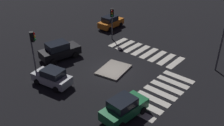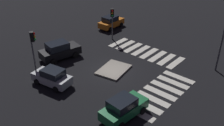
% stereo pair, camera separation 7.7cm
% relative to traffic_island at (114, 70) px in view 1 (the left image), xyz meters
% --- Properties ---
extents(ground_plane, '(80.00, 80.00, 0.00)m').
position_rel_traffic_island_xyz_m(ground_plane, '(-0.29, -0.03, -0.09)').
color(ground_plane, black).
extents(traffic_island, '(3.79, 3.12, 0.18)m').
position_rel_traffic_island_xyz_m(traffic_island, '(0.00, 0.00, 0.00)').
color(traffic_island, gray).
rests_on(traffic_island, ground).
extents(car_orange, '(4.00, 1.91, 1.73)m').
position_rel_traffic_island_xyz_m(car_orange, '(8.86, 8.06, 0.76)').
color(car_orange, orange).
rests_on(car_orange, ground).
extents(car_green, '(4.12, 2.15, 1.75)m').
position_rel_traffic_island_xyz_m(car_green, '(-4.85, -5.15, 0.77)').
color(car_green, '#196B38').
rests_on(car_green, ground).
extents(car_black, '(4.66, 2.76, 1.92)m').
position_rel_traffic_island_xyz_m(car_black, '(-1.83, 6.26, 0.85)').
color(car_black, black).
rests_on(car_black, ground).
extents(car_silver, '(2.27, 3.98, 1.66)m').
position_rel_traffic_island_xyz_m(car_silver, '(-5.65, 2.65, 0.72)').
color(car_silver, '#9EA0A5').
rests_on(car_silver, ground).
extents(traffic_light_north, '(0.53, 0.54, 4.06)m').
position_rel_traffic_island_xyz_m(traffic_light_north, '(5.83, 5.21, 2.99)').
color(traffic_light_north, '#47474C').
rests_on(traffic_light_north, ground).
extents(traffic_light_west, '(0.54, 0.53, 4.33)m').
position_rel_traffic_island_xyz_m(traffic_light_west, '(-5.22, 5.71, 3.19)').
color(traffic_light_west, '#47474C').
rests_on(traffic_light_west, ground).
extents(crosswalk_near, '(7.60, 3.20, 0.02)m').
position_rel_traffic_island_xyz_m(crosswalk_near, '(-0.29, -5.69, -0.08)').
color(crosswalk_near, silver).
rests_on(crosswalk_near, ground).
extents(crosswalk_side, '(3.20, 8.75, 0.02)m').
position_rel_traffic_island_xyz_m(crosswalk_side, '(5.60, -0.03, -0.08)').
color(crosswalk_side, silver).
rests_on(crosswalk_side, ground).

